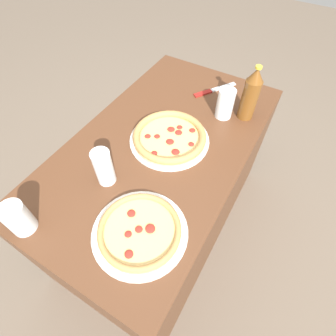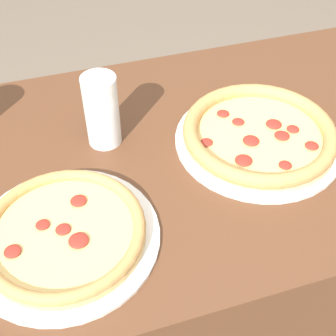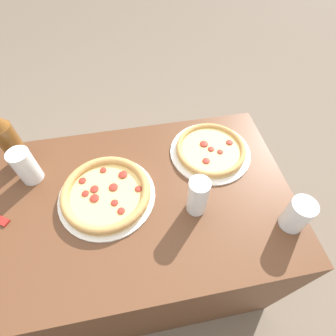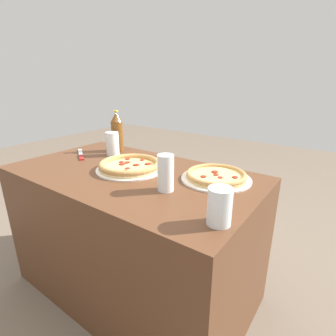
{
  "view_description": "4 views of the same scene",
  "coord_description": "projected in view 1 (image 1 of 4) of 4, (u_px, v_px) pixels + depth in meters",
  "views": [
    {
      "loc": [
        -0.65,
        -0.41,
        1.51
      ],
      "look_at": [
        -0.15,
        -0.12,
        0.77
      ],
      "focal_mm": 28.0,
      "sensor_mm": 36.0,
      "label": 1
    },
    {
      "loc": [
        -0.36,
        -0.65,
        1.33
      ],
      "look_at": [
        -0.18,
        -0.08,
        0.75
      ],
      "focal_mm": 50.0,
      "sensor_mm": 36.0,
      "label": 2
    },
    {
      "loc": [
        -0.1,
        0.48,
        1.5
      ],
      "look_at": [
        -0.2,
        -0.07,
        0.75
      ],
      "focal_mm": 28.0,
      "sensor_mm": 36.0,
      "label": 3
    },
    {
      "loc": [
        -0.85,
        0.87,
        1.14
      ],
      "look_at": [
        -0.18,
        -0.07,
        0.74
      ],
      "focal_mm": 28.0,
      "sensor_mm": 36.0,
      "label": 4
    }
  ],
  "objects": [
    {
      "name": "pizza_pepperoni",
      "position": [
        170.0,
        137.0,
        1.1
      ],
      "size": [
        0.34,
        0.34,
        0.04
      ],
      "color": "silver",
      "rests_on": "table"
    },
    {
      "name": "glass_red_wine",
      "position": [
        104.0,
        169.0,
        0.94
      ],
      "size": [
        0.07,
        0.07,
        0.15
      ],
      "color": "white",
      "rests_on": "table"
    },
    {
      "name": "knife",
      "position": [
        213.0,
        90.0,
        1.33
      ],
      "size": [
        0.21,
        0.15,
        0.01
      ],
      "color": "maroon",
      "rests_on": "table"
    },
    {
      "name": "glass_iced_tea",
      "position": [
        19.0,
        219.0,
        0.83
      ],
      "size": [
        0.08,
        0.08,
        0.12
      ],
      "color": "white",
      "rests_on": "table"
    },
    {
      "name": "ground_plane",
      "position": [
        164.0,
        219.0,
        1.66
      ],
      "size": [
        8.0,
        8.0,
        0.0
      ],
      "primitive_type": "plane",
      "color": "#6B5B4C"
    },
    {
      "name": "beer_bottle",
      "position": [
        251.0,
        94.0,
        1.12
      ],
      "size": [
        0.07,
        0.07,
        0.25
      ],
      "color": "brown",
      "rests_on": "table"
    },
    {
      "name": "glass_cola",
      "position": [
        225.0,
        105.0,
        1.16
      ],
      "size": [
        0.08,
        0.08,
        0.14
      ],
      "color": "white",
      "rests_on": "table"
    },
    {
      "name": "table",
      "position": [
        163.0,
        188.0,
        1.38
      ],
      "size": [
        1.24,
        0.69,
        0.7
      ],
      "color": "#56331E",
      "rests_on": "ground_plane"
    },
    {
      "name": "pizza_veggie",
      "position": [
        140.0,
        231.0,
        0.84
      ],
      "size": [
        0.32,
        0.32,
        0.04
      ],
      "color": "silver",
      "rests_on": "table"
    }
  ]
}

